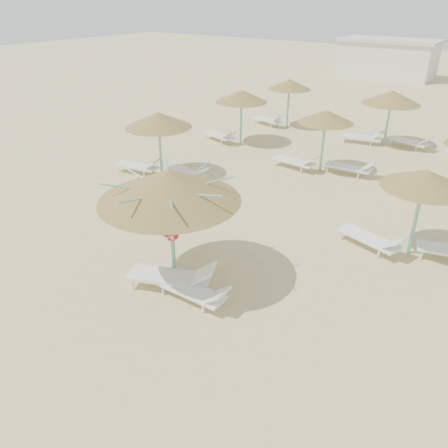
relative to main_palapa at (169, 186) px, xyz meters
The scene contains 6 objects.
ground 2.78m from the main_palapa, 55.19° to the left, with size 120.00×120.00×0.00m, color #D3B880.
main_palapa is the anchor object (origin of this frame).
lounger_main_a 2.39m from the main_palapa, 47.48° to the right, with size 2.39×1.52×0.84m.
lounger_main_b 2.68m from the main_palapa, 21.26° to the right, with size 1.94×0.63×0.70m.
palapa_field 10.97m from the main_palapa, 90.17° to the left, with size 15.50×12.62×2.71m.
service_hut 35.81m from the main_palapa, 99.28° to the left, with size 8.40×4.40×3.25m.
Camera 1 is at (6.54, -7.41, 6.86)m, focal length 35.00 mm.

